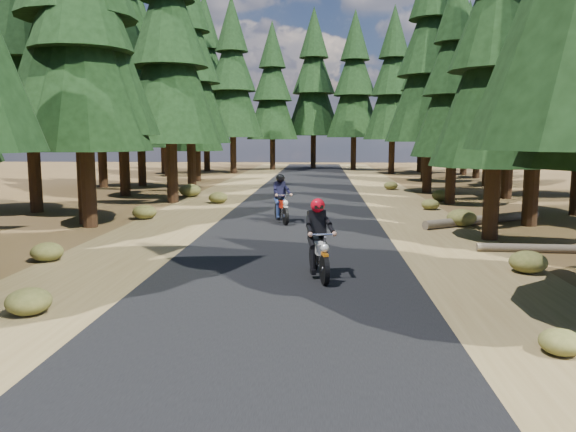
# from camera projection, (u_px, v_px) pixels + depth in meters

# --- Properties ---
(ground) EXTENTS (120.00, 120.00, 0.00)m
(ground) POSITION_uv_depth(u_px,v_px,m) (284.00, 271.00, 13.22)
(ground) COLOR #4B371B
(ground) RESTS_ON ground
(road) EXTENTS (6.00, 100.00, 0.01)m
(road) POSITION_uv_depth(u_px,v_px,m) (294.00, 235.00, 18.16)
(road) COLOR black
(road) RESTS_ON ground
(shoulder_l) EXTENTS (3.20, 100.00, 0.01)m
(shoulder_l) POSITION_uv_depth(u_px,v_px,m) (155.00, 233.00, 18.44)
(shoulder_l) COLOR brown
(shoulder_l) RESTS_ON ground
(shoulder_r) EXTENTS (3.20, 100.00, 0.01)m
(shoulder_r) POSITION_uv_depth(u_px,v_px,m) (438.00, 236.00, 17.89)
(shoulder_r) COLOR brown
(shoulder_r) RESTS_ON ground
(pine_forest) EXTENTS (34.59, 55.08, 16.32)m
(pine_forest) POSITION_uv_depth(u_px,v_px,m) (307.00, 56.00, 32.95)
(pine_forest) COLOR black
(pine_forest) RESTS_ON ground
(log_near) EXTENTS (5.02, 3.44, 0.32)m
(log_near) POSITION_uv_depth(u_px,v_px,m) (484.00, 219.00, 20.50)
(log_near) COLOR #4C4233
(log_near) RESTS_ON ground
(log_far) EXTENTS (3.72, 0.42, 0.24)m
(log_far) POSITION_uv_depth(u_px,v_px,m) (547.00, 248.00, 15.29)
(log_far) COLOR #4C4233
(log_far) RESTS_ON ground
(understory_shrubs) EXTENTS (14.01, 32.32, 0.68)m
(understory_shrubs) POSITION_uv_depth(u_px,v_px,m) (312.00, 214.00, 21.15)
(understory_shrubs) COLOR #474C1E
(understory_shrubs) RESTS_ON ground
(rider_lead) EXTENTS (0.97, 2.05, 1.76)m
(rider_lead) POSITION_uv_depth(u_px,v_px,m) (319.00, 252.00, 12.49)
(rider_lead) COLOR beige
(rider_lead) RESTS_ON road
(rider_follow) EXTENTS (1.16, 2.09, 1.79)m
(rider_follow) POSITION_uv_depth(u_px,v_px,m) (281.00, 207.00, 20.68)
(rider_follow) COLOR #9B190A
(rider_follow) RESTS_ON road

